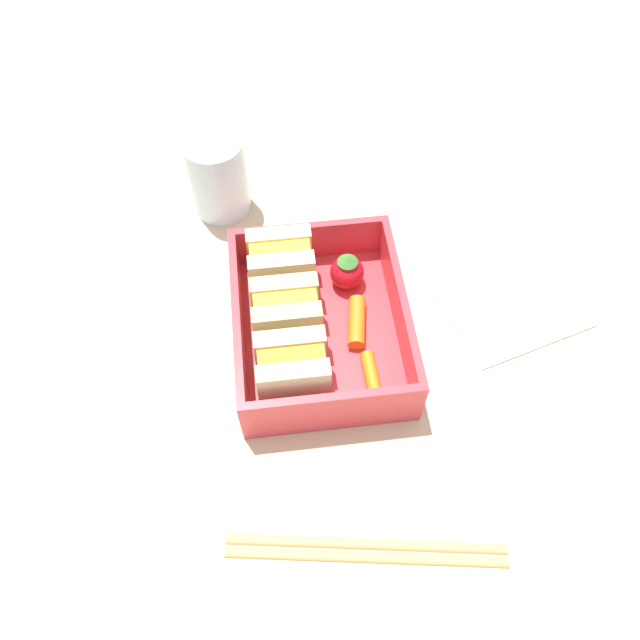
% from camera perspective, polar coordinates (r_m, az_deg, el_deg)
% --- Properties ---
extents(ground_plane, '(1.20, 1.20, 0.02)m').
position_cam_1_polar(ground_plane, '(0.52, 0.00, -2.22)').
color(ground_plane, beige).
extents(bento_tray, '(0.16, 0.13, 0.01)m').
position_cam_1_polar(bento_tray, '(0.50, 0.00, -1.30)').
color(bento_tray, '#D63A43').
rests_on(bento_tray, ground_plane).
extents(bento_rim, '(0.16, 0.13, 0.04)m').
position_cam_1_polar(bento_rim, '(0.48, 0.00, 0.27)').
color(bento_rim, '#D63A43').
rests_on(bento_rim, bento_tray).
extents(sandwich_left, '(0.04, 0.05, 0.05)m').
position_cam_1_polar(sandwich_left, '(0.45, -2.53, -4.64)').
color(sandwich_left, beige).
rests_on(sandwich_left, bento_tray).
extents(sandwich_center_left, '(0.04, 0.05, 0.05)m').
position_cam_1_polar(sandwich_center_left, '(0.47, -3.08, 0.40)').
color(sandwich_center_left, '#E2C280').
rests_on(sandwich_center_left, bento_tray).
extents(sandwich_center, '(0.04, 0.05, 0.05)m').
position_cam_1_polar(sandwich_center, '(0.50, -3.56, 4.92)').
color(sandwich_center, beige).
rests_on(sandwich_center, bento_tray).
extents(carrot_stick_far_left, '(0.04, 0.01, 0.01)m').
position_cam_1_polar(carrot_stick_far_left, '(0.47, 4.71, -5.02)').
color(carrot_stick_far_left, orange).
rests_on(carrot_stick_far_left, bento_tray).
extents(carrot_stick_left, '(0.05, 0.02, 0.01)m').
position_cam_1_polar(carrot_stick_left, '(0.49, 3.38, -0.19)').
color(carrot_stick_left, orange).
rests_on(carrot_stick_left, bento_tray).
extents(strawberry_far_left, '(0.03, 0.03, 0.03)m').
position_cam_1_polar(strawberry_far_left, '(0.51, 2.49, 4.45)').
color(strawberry_far_left, red).
rests_on(strawberry_far_left, bento_tray).
extents(chopstick_pair, '(0.04, 0.19, 0.01)m').
position_cam_1_polar(chopstick_pair, '(0.44, 4.28, -20.23)').
color(chopstick_pair, tan).
rests_on(chopstick_pair, ground_plane).
extents(drinking_glass, '(0.05, 0.05, 0.08)m').
position_cam_1_polar(drinking_glass, '(0.57, -9.33, 12.88)').
color(drinking_glass, silver).
rests_on(drinking_glass, ground_plane).
extents(folded_napkin, '(0.14, 0.14, 0.00)m').
position_cam_1_polar(folded_napkin, '(0.55, 16.27, 2.61)').
color(folded_napkin, white).
rests_on(folded_napkin, ground_plane).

